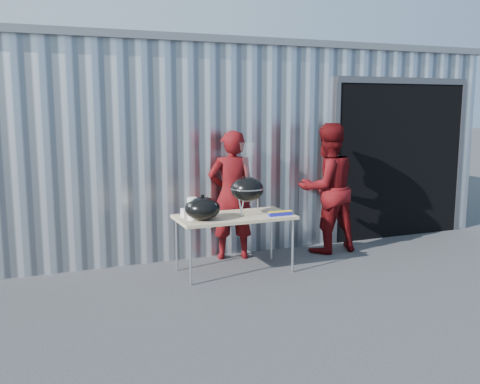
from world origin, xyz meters
name	(u,v)px	position (x,y,z in m)	size (l,w,h in m)	color
ground	(259,294)	(0.00, 0.00, 0.00)	(80.00, 80.00, 0.00)	#333335
building	(206,138)	(0.92, 4.59, 1.54)	(8.20, 6.20, 3.10)	silver
folding_table	(234,218)	(0.05, 0.90, 0.71)	(1.50, 0.75, 0.75)	tan
kettle_grill	(247,183)	(0.22, 0.88, 1.17)	(0.43, 0.43, 0.93)	black
grill_lid	(203,208)	(-0.41, 0.80, 0.89)	(0.44, 0.44, 0.32)	black
paper_towels	(192,209)	(-0.53, 0.85, 0.89)	(0.12, 0.12, 0.28)	white
white_tub	(190,212)	(-0.50, 1.06, 0.80)	(0.20, 0.15, 0.10)	white
foil_box	(280,213)	(0.59, 0.65, 0.78)	(0.32, 0.05, 0.06)	#191CA4
person_cook	(232,195)	(0.26, 1.51, 0.91)	(0.66, 0.43, 1.82)	#51090C
person_bystander	(327,188)	(1.69, 1.32, 0.95)	(0.93, 0.72, 1.91)	#51090C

